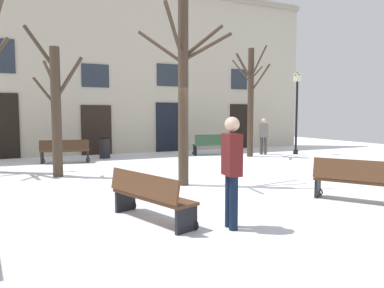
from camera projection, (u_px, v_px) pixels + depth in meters
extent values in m
plane|color=white|center=(216.00, 181.00, 9.90)|extent=(30.39, 30.39, 0.00)
cube|color=#BCB29E|center=(134.00, 68.00, 16.99)|extent=(18.99, 0.40, 8.03)
cube|color=black|center=(3.00, 126.00, 14.69)|extent=(1.20, 0.08, 2.70)
cube|color=#262D38|center=(0.00, 56.00, 14.46)|extent=(1.08, 0.06, 1.38)
cube|color=black|center=(97.00, 130.00, 16.26)|extent=(1.34, 0.08, 2.24)
cube|color=#262D38|center=(95.00, 76.00, 16.06)|extent=(1.21, 0.06, 1.02)
cube|color=black|center=(169.00, 127.00, 17.70)|extent=(1.30, 0.08, 2.40)
cube|color=#262D38|center=(168.00, 75.00, 17.49)|extent=(1.17, 0.06, 1.07)
cube|color=black|center=(239.00, 126.00, 19.37)|extent=(1.07, 0.08, 2.37)
cube|color=#262D38|center=(239.00, 79.00, 19.17)|extent=(0.96, 0.06, 1.06)
cylinder|color=#423326|center=(251.00, 103.00, 15.43)|extent=(0.26, 0.26, 4.63)
cylinder|color=#423326|center=(257.00, 73.00, 15.76)|extent=(1.01, 0.61, 0.71)
cylinder|color=#423326|center=(260.00, 79.00, 14.98)|extent=(0.38, 1.01, 1.15)
cylinder|color=#423326|center=(242.00, 72.00, 15.66)|extent=(0.45, 0.99, 1.12)
cylinder|color=#423326|center=(244.00, 67.00, 14.89)|extent=(1.11, 0.58, 1.04)
cylinder|color=#423326|center=(258.00, 62.00, 14.85)|extent=(0.14, 1.06, 1.26)
cylinder|color=#423326|center=(250.00, 82.00, 15.80)|extent=(0.57, 0.89, 1.31)
cylinder|color=#423326|center=(251.00, 89.00, 15.73)|extent=(0.50, 0.66, 0.79)
cylinder|color=#423326|center=(56.00, 113.00, 10.40)|extent=(0.28, 0.28, 3.76)
cylinder|color=#423326|center=(69.00, 78.00, 10.41)|extent=(0.84, 0.26, 1.28)
cylinder|color=#423326|center=(50.00, 74.00, 10.53)|extent=(0.37, 0.71, 0.84)
cylinder|color=#423326|center=(45.00, 92.00, 10.30)|extent=(0.65, 0.24, 0.85)
cylinder|color=#423326|center=(40.00, 47.00, 10.29)|extent=(0.89, 0.58, 1.29)
cylinder|color=#423326|center=(183.00, 83.00, 9.11)|extent=(0.26, 0.26, 5.26)
cylinder|color=#423326|center=(161.00, 47.00, 9.29)|extent=(0.96, 1.06, 0.96)
cylinder|color=#423326|center=(204.00, 41.00, 9.56)|extent=(1.51, 0.67, 1.12)
cylinder|color=#423326|center=(208.00, 47.00, 9.28)|extent=(1.40, 0.15, 0.86)
cylinder|color=#423326|center=(175.00, 33.00, 8.65)|extent=(0.78, 0.62, 1.34)
cylinder|color=black|center=(296.00, 118.00, 16.41)|extent=(0.10, 0.10, 3.31)
cylinder|color=black|center=(296.00, 152.00, 16.54)|extent=(0.22, 0.22, 0.20)
cube|color=beige|center=(297.00, 78.00, 16.26)|extent=(0.24, 0.24, 0.36)
cone|color=black|center=(298.00, 74.00, 16.24)|extent=(0.30, 0.30, 0.14)
cylinder|color=black|center=(105.00, 148.00, 14.98)|extent=(0.44, 0.44, 0.82)
torus|color=black|center=(105.00, 138.00, 14.94)|extent=(0.46, 0.46, 0.04)
cube|color=#3D2819|center=(65.00, 151.00, 13.51)|extent=(1.81, 0.76, 0.05)
cube|color=#3D2819|center=(64.00, 145.00, 13.29)|extent=(1.75, 0.45, 0.38)
cube|color=black|center=(88.00, 156.00, 13.72)|extent=(0.13, 0.41, 0.47)
torus|color=black|center=(88.00, 160.00, 13.91)|extent=(0.17, 0.06, 0.17)
cube|color=black|center=(42.00, 157.00, 13.33)|extent=(0.13, 0.41, 0.47)
torus|color=black|center=(43.00, 161.00, 13.51)|extent=(0.17, 0.06, 0.17)
cube|color=#2D4C33|center=(212.00, 145.00, 16.23)|extent=(1.79, 0.78, 0.05)
cube|color=#2D4C33|center=(214.00, 139.00, 16.00)|extent=(1.73, 0.45, 0.44)
cube|color=black|center=(229.00, 149.00, 16.44)|extent=(0.14, 0.42, 0.46)
torus|color=black|center=(228.00, 152.00, 16.63)|extent=(0.17, 0.06, 0.17)
cube|color=black|center=(195.00, 150.00, 16.06)|extent=(0.14, 0.42, 0.46)
torus|color=black|center=(194.00, 153.00, 16.25)|extent=(0.17, 0.06, 0.17)
cube|color=#51331E|center=(359.00, 181.00, 7.52)|extent=(1.31, 1.70, 0.05)
cube|color=#51331E|center=(358.00, 170.00, 7.34)|extent=(1.08, 1.55, 0.43)
cube|color=black|center=(318.00, 187.00, 7.97)|extent=(0.34, 0.25, 0.43)
torus|color=black|center=(319.00, 192.00, 8.11)|extent=(0.12, 0.16, 0.17)
cube|color=#51331E|center=(153.00, 196.00, 6.17)|extent=(1.04, 1.89, 0.05)
cube|color=#51331E|center=(142.00, 185.00, 6.00)|extent=(0.69, 1.77, 0.39)
cube|color=black|center=(186.00, 219.00, 5.57)|extent=(0.42, 0.19, 0.42)
torus|color=black|center=(195.00, 225.00, 5.71)|extent=(0.08, 0.17, 0.17)
cube|color=black|center=(125.00, 200.00, 6.81)|extent=(0.42, 0.19, 0.42)
torus|color=black|center=(134.00, 205.00, 6.94)|extent=(0.08, 0.17, 0.17)
cylinder|color=#403D3A|center=(261.00, 146.00, 16.42)|extent=(0.14, 0.14, 0.79)
cylinder|color=#403D3A|center=(265.00, 146.00, 16.34)|extent=(0.14, 0.14, 0.79)
cube|color=slate|center=(264.00, 131.00, 16.32)|extent=(0.41, 0.43, 0.61)
sphere|color=beige|center=(264.00, 121.00, 16.29)|extent=(0.22, 0.22, 0.22)
cylinder|color=black|center=(229.00, 201.00, 5.84)|extent=(0.14, 0.14, 0.86)
cylinder|color=black|center=(234.00, 203.00, 5.66)|extent=(0.14, 0.14, 0.86)
cube|color=#591919|center=(232.00, 155.00, 5.69)|extent=(0.27, 0.41, 0.66)
sphere|color=beige|center=(232.00, 124.00, 5.65)|extent=(0.24, 0.24, 0.24)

